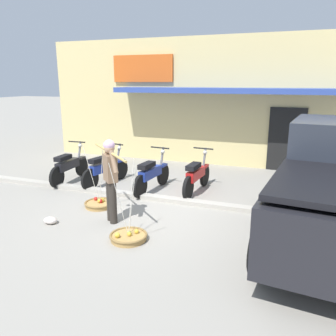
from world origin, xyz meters
name	(u,v)px	position (x,y,z in m)	size (l,w,h in m)	color
ground_plane	(154,211)	(0.00, 0.00, 0.00)	(90.00, 90.00, 0.00)	gray
sidewalk_curb	(165,199)	(0.00, 0.70, 0.05)	(20.00, 0.24, 0.10)	#AEA89C
fruit_vendor	(110,175)	(-0.59, -0.81, 0.98)	(1.41, 1.30, 1.70)	#2D2823
fruit_basket_left_side	(100,204)	(-1.28, -0.17, 0.07)	(0.69, 0.69, 1.45)	#B2894C
fruit_basket_right_side	(128,236)	(0.09, -1.44, 0.07)	(0.69, 0.69, 1.45)	#B2894C
motorcycle_nearest_shop	(69,166)	(-3.12, 1.26, 0.45)	(0.54, 1.82, 1.09)	black
motorcycle_second_in_row	(105,169)	(-2.02, 1.35, 0.45)	(0.58, 1.80, 1.09)	black
motorcycle_third_in_row	(152,174)	(-0.59, 1.27, 0.45)	(0.54, 1.82, 1.09)	black
motorcycle_end_of_row	(197,176)	(0.52, 1.57, 0.45)	(0.54, 1.82, 1.09)	black
storefront_building	(238,99)	(0.61, 7.16, 2.10)	(13.00, 6.00, 4.20)	#DBC684
plastic_litter_bag	(50,220)	(-1.71, -1.34, 0.07)	(0.28, 0.22, 0.14)	silver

